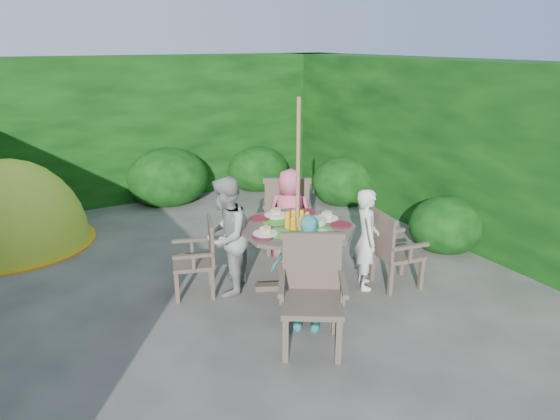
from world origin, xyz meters
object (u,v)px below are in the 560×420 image
garden_chair_right (392,249)px  child_right (366,239)px  child_front (307,272)px  dome_tent (16,245)px  garden_chair_front (312,291)px  patio_table (298,236)px  child_left (226,236)px  child_back (290,216)px  garden_chair_left (199,256)px  garden_chair_back (287,213)px  parasol_pole (298,199)px

garden_chair_right → child_right: (-0.27, 0.14, 0.12)m
child_front → dome_tent: size_ratio=0.49×
garden_chair_front → dome_tent: dome_tent is taller
child_right → garden_chair_front: bearing=146.6°
patio_table → dome_tent: size_ratio=0.72×
child_right → child_left: size_ratio=0.87×
garden_chair_front → child_back: (0.77, 1.73, 0.07)m
garden_chair_left → garden_chair_front: garden_chair_front is taller
garden_chair_back → child_back: bearing=97.6°
child_front → garden_chair_back: bearing=103.0°
patio_table → child_left: (-0.73, 0.33, 0.03)m
child_left → garden_chair_right: bearing=102.5°
parasol_pole → child_right: parasol_pole is taller
patio_table → garden_chair_front: garden_chair_front is taller
child_left → child_front: bearing=58.1°
parasol_pole → child_right: (0.73, -0.33, -0.51)m
child_back → child_left: bearing=57.9°
patio_table → child_right: size_ratio=1.48×
garden_chair_left → child_back: size_ratio=0.68×
patio_table → garden_chair_front: bearing=-113.9°
garden_chair_right → child_left: child_left is taller
child_right → child_back: size_ratio=0.96×
patio_table → child_left: 0.81m
child_front → patio_table: bearing=102.4°
garden_chair_back → garden_chair_front: bearing=96.3°
patio_table → child_back: child_back is taller
garden_chair_front → parasol_pole: bearing=97.6°
patio_table → garden_chair_right: size_ratio=2.01×
child_back → child_right: bearing=147.9°
garden_chair_left → child_right: bearing=82.6°
child_left → dome_tent: size_ratio=0.55×
parasol_pole → garden_chair_left: 1.28m
patio_table → parasol_pole: size_ratio=0.80×
garden_chair_right → garden_chair_front: (-1.44, -0.53, 0.07)m
parasol_pole → garden_chair_right: parasol_pole is taller
garden_chair_left → child_right: (1.73, -0.79, 0.15)m
child_left → patio_table: bearing=103.2°
patio_table → child_front: size_ratio=1.47×
garden_chair_left → garden_chair_front: bearing=38.4°
parasol_pole → child_back: size_ratio=1.78×
garden_chair_front → child_back: child_back is taller
garden_chair_front → child_left: bearing=133.7°
garden_chair_right → child_right: child_right is taller
parasol_pole → garden_chair_left: size_ratio=2.62×
dome_tent → child_right: bearing=-29.8°
garden_chair_left → child_left: (0.28, -0.13, 0.23)m
patio_table → child_right: 0.80m
parasol_pole → garden_chair_back: bearing=66.3°
garden_chair_right → child_front: size_ratio=0.73×
garden_chair_left → dome_tent: 3.20m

